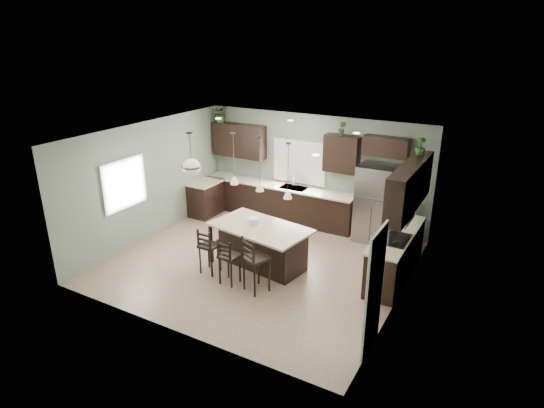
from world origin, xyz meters
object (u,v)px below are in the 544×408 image
at_px(bar_stool_left, 210,250).
at_px(bar_stool_right, 256,264).
at_px(refrigerator, 376,204).
at_px(plant_back_left, 221,114).
at_px(bar_stool_center, 229,261).
at_px(kitchen_island, 260,247).
at_px(serving_dish, 253,221).

height_order(bar_stool_left, bar_stool_right, bar_stool_right).
distance_m(refrigerator, plant_back_left, 4.81).
xyz_separation_m(bar_stool_left, bar_stool_center, (0.60, -0.16, -0.01)).
height_order(kitchen_island, bar_stool_left, bar_stool_left).
relative_size(kitchen_island, plant_back_left, 4.37).
bearing_deg(refrigerator, bar_stool_left, -127.57).
bearing_deg(refrigerator, kitchen_island, -124.29).
relative_size(refrigerator, bar_stool_center, 1.88).
bearing_deg(serving_dish, plant_back_left, 134.55).
relative_size(bar_stool_center, bar_stool_right, 0.86).
bearing_deg(bar_stool_right, refrigerator, 91.82).
bearing_deg(bar_stool_center, kitchen_island, 81.14).
distance_m(bar_stool_left, bar_stool_right, 1.22).
xyz_separation_m(refrigerator, bar_stool_left, (-2.47, -3.21, -0.42)).
distance_m(kitchen_island, bar_stool_right, 0.98).
distance_m(serving_dish, bar_stool_left, 1.07).
height_order(serving_dish, plant_back_left, plant_back_left).
xyz_separation_m(refrigerator, plant_back_left, (-4.49, 0.18, 1.71)).
xyz_separation_m(kitchen_island, plant_back_left, (-2.79, 2.67, 2.17)).
bearing_deg(kitchen_island, plant_back_left, 145.76).
bearing_deg(serving_dish, bar_stool_left, -127.29).
distance_m(kitchen_island, bar_stool_left, 1.06).
bearing_deg(plant_back_left, bar_stool_center, -53.69).
relative_size(bar_stool_right, plant_back_left, 2.45).
distance_m(serving_dish, bar_stool_right, 1.18).
xyz_separation_m(kitchen_island, serving_dish, (-0.20, 0.03, 0.53)).
relative_size(kitchen_island, bar_stool_right, 1.79).
bearing_deg(bar_stool_left, bar_stool_center, -14.87).
bearing_deg(bar_stool_left, serving_dish, 52.96).
bearing_deg(bar_stool_right, bar_stool_center, -155.51).
height_order(refrigerator, plant_back_left, plant_back_left).
bearing_deg(bar_stool_center, bar_stool_right, 4.40).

